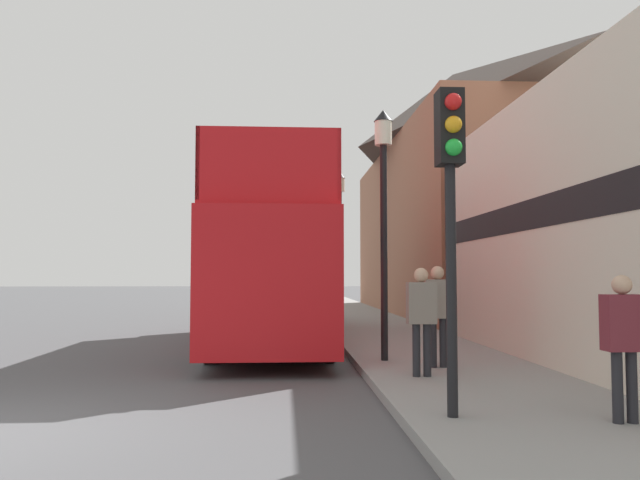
{
  "coord_description": "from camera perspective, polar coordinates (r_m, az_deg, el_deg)",
  "views": [
    {
      "loc": [
        3.42,
        -6.83,
        1.69
      ],
      "look_at": [
        4.31,
        8.7,
        2.58
      ],
      "focal_mm": 35.0,
      "sensor_mm": 36.0,
      "label": 1
    }
  ],
  "objects": [
    {
      "name": "brick_terrace_rear",
      "position": [
        27.99,
        12.18,
        4.2
      ],
      "size": [
        6.0,
        18.8,
        10.6
      ],
      "color": "#9E664C",
      "rests_on": "ground_plane"
    },
    {
      "name": "lamp_post_third",
      "position": [
        29.14,
        0.5,
        -0.08
      ],
      "size": [
        0.35,
        0.35,
        4.6
      ],
      "color": "black",
      "rests_on": "sidewalk"
    },
    {
      "name": "pedestrian_third",
      "position": [
        10.86,
        10.71,
        -5.96
      ],
      "size": [
        0.45,
        0.25,
        1.72
      ],
      "color": "#232328",
      "rests_on": "sidewalk"
    },
    {
      "name": "lamp_post_second",
      "position": [
        20.41,
        1.83,
        1.94
      ],
      "size": [
        0.35,
        0.35,
        4.97
      ],
      "color": "black",
      "rests_on": "sidewalk"
    },
    {
      "name": "pedestrian_second",
      "position": [
        9.83,
        9.26,
        -6.41
      ],
      "size": [
        0.44,
        0.24,
        1.67
      ],
      "color": "#232328",
      "rests_on": "sidewalk"
    },
    {
      "name": "lamp_post_nearest",
      "position": [
        11.72,
        5.83,
        4.91
      ],
      "size": [
        0.35,
        0.35,
        4.66
      ],
      "color": "black",
      "rests_on": "sidewalk"
    },
    {
      "name": "pedestrian_nearest",
      "position": [
        7.42,
        25.98,
        -7.69
      ],
      "size": [
        0.41,
        0.22,
        1.56
      ],
      "color": "#232328",
      "rests_on": "sidewalk"
    },
    {
      "name": "traffic_signal",
      "position": [
        7.17,
        11.85,
        5.78
      ],
      "size": [
        0.28,
        0.42,
        3.65
      ],
      "color": "black",
      "rests_on": "sidewalk"
    },
    {
      "name": "parked_car_ahead_of_bus",
      "position": [
        22.03,
        -2.84,
        -5.95
      ],
      "size": [
        1.91,
        4.03,
        1.42
      ],
      "rotation": [
        0.0,
        0.0,
        0.03
      ],
      "color": "black",
      "rests_on": "ground_plane"
    },
    {
      "name": "tour_bus",
      "position": [
        15.23,
        -4.4,
        -2.59
      ],
      "size": [
        2.57,
        9.85,
        4.24
      ],
      "rotation": [
        0.0,
        0.0,
        0.01
      ],
      "color": "red",
      "rests_on": "ground_plane"
    },
    {
      "name": "ground_plane",
      "position": [
        28.09,
        -10.36,
        -6.68
      ],
      "size": [
        144.0,
        144.0,
        0.0
      ],
      "primitive_type": "plane",
      "color": "#4C4C4F"
    },
    {
      "name": "sidewalk",
      "position": [
        25.04,
        3.33,
        -6.99
      ],
      "size": [
        3.13,
        108.0,
        0.14
      ],
      "color": "gray",
      "rests_on": "ground_plane"
    }
  ]
}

